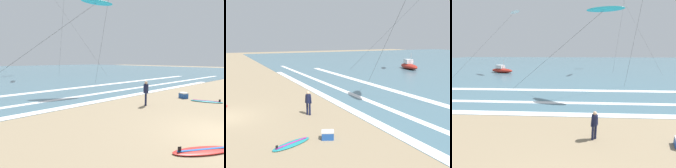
{
  "view_description": "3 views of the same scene",
  "coord_description": "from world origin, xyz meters",
  "views": [
    {
      "loc": [
        -8.6,
        -2.43,
        2.96
      ],
      "look_at": [
        0.26,
        6.94,
        1.39
      ],
      "focal_mm": 32.2,
      "sensor_mm": 36.0,
      "label": 1
    },
    {
      "loc": [
        16.29,
        0.24,
        4.95
      ],
      "look_at": [
        0.32,
        8.3,
        1.59
      ],
      "focal_mm": 38.47,
      "sensor_mm": 36.0,
      "label": 2
    },
    {
      "loc": [
        0.57,
        -1.99,
        4.69
      ],
      "look_at": [
        0.0,
        8.77,
        2.26
      ],
      "focal_mm": 24.24,
      "sensor_mm": 36.0,
      "label": 3
    }
  ],
  "objects": [
    {
      "name": "kite_cyan_mid_center",
      "position": [
        3.29,
        12.15,
        8.03
      ],
      "size": [
        11.72,
        4.39,
        8.31
      ],
      "color": "#23A8C6",
      "rests_on": "ground"
    },
    {
      "name": "offshore_boat",
      "position": [
        -14.2,
        28.98,
        0.55
      ],
      "size": [
        5.47,
        3.25,
        2.7
      ],
      "color": "maroon",
      "rests_on": "ground"
    },
    {
      "name": "wave_foam_shoreline",
      "position": [
        -0.86,
        8.45,
        0.01
      ],
      "size": [
        38.36,
        0.73,
        0.01
      ],
      "primitive_type": "cube",
      "color": "white",
      "rests_on": "ocean_surface"
    },
    {
      "name": "kite_white_low_near",
      "position": [
        -10.28,
        27.79,
        11.5
      ],
      "size": [
        9.74,
        9.08,
        11.81
      ],
      "color": "white",
      "rests_on": "ground"
    },
    {
      "name": "wave_foam_mid_break",
      "position": [
        0.69,
        10.98,
        0.01
      ],
      "size": [
        58.09,
        0.58,
        0.01
      ],
      "primitive_type": "cube",
      "color": "white",
      "rests_on": "ocean_surface"
    },
    {
      "name": "wave_foam_outer_break",
      "position": [
        1.46,
        15.33,
        0.01
      ],
      "size": [
        47.24,
        0.88,
        0.01
      ],
      "primitive_type": "cube",
      "color": "white",
      "rests_on": "ocean_surface"
    },
    {
      "name": "ocean_surface",
      "position": [
        0.0,
        53.05,
        0.01
      ],
      "size": [
        140.0,
        90.0,
        0.01
      ],
      "primitive_type": "cube",
      "color": "#476B7A",
      "rests_on": "ground"
    },
    {
      "name": "surfer_left_far",
      "position": [
        1.79,
        5.37,
        0.96
      ],
      "size": [
        0.46,
        0.37,
        1.6
      ],
      "color": "#141938",
      "rests_on": "ground"
    }
  ]
}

